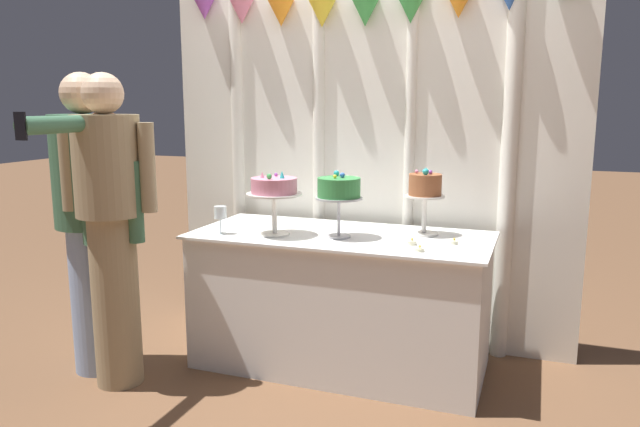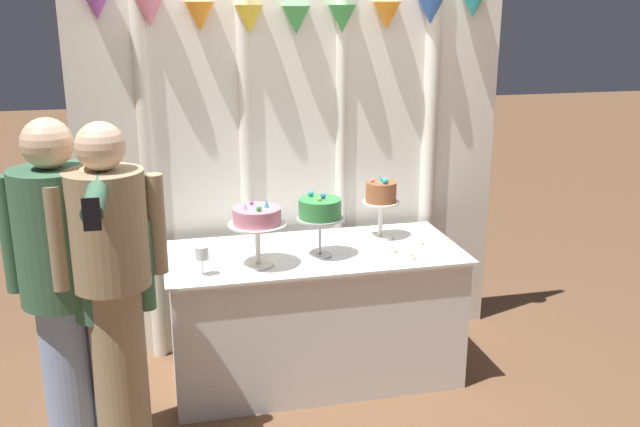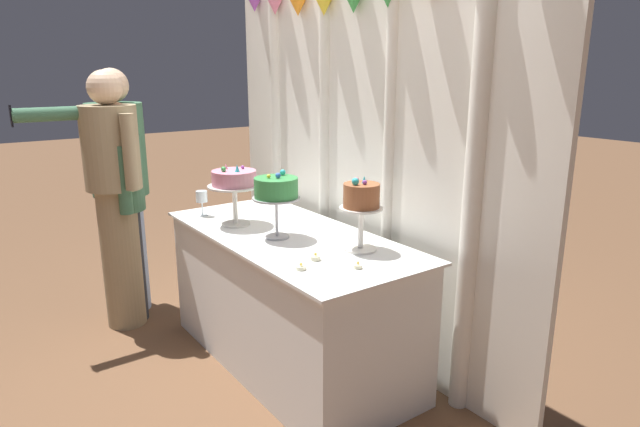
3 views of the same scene
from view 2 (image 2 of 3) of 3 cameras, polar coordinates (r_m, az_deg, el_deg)
name	(u,v)px [view 2 (image 2 of 3)]	position (r m, az deg, el deg)	size (l,w,h in m)	color
ground_plane	(318,382)	(4.33, -0.18, -13.38)	(24.00, 24.00, 0.00)	brown
draped_curtain	(297,144)	(4.41, -1.84, 5.60)	(2.64, 0.17, 2.46)	white
cake_table	(314,314)	(4.24, -0.50, -8.07)	(1.69, 0.77, 0.79)	white
cake_display_leftmost	(257,220)	(3.80, -5.06, -0.50)	(0.31, 0.31, 0.37)	silver
cake_display_center	(320,211)	(3.93, -0.01, 0.22)	(0.26, 0.26, 0.37)	#B2B2B7
cake_display_rightmost	(381,196)	(4.26, 4.90, 1.38)	(0.22, 0.22, 0.38)	silver
wine_glass	(202,254)	(3.74, -9.43, -3.22)	(0.07, 0.07, 0.16)	silver
tealight_far_left	(393,250)	(4.08, 5.87, -2.96)	(0.05, 0.05, 0.04)	beige
tealight_near_left	(412,257)	(3.99, 7.36, -3.51)	(0.05, 0.05, 0.03)	beige
tealight_near_right	(421,243)	(4.24, 8.08, -2.33)	(0.04, 0.04, 0.03)	beige
guest_girl_blue_dress	(62,285)	(3.47, -19.93, -5.42)	(0.51, 0.87, 1.69)	#93ADD6
guest_man_pink_jacket	(106,305)	(3.44, -16.79, -7.01)	(0.46, 0.33, 1.49)	#282D38
guest_man_dark_suit	(113,290)	(3.36, -16.24, -5.87)	(0.50, 0.42, 1.68)	#9E8966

